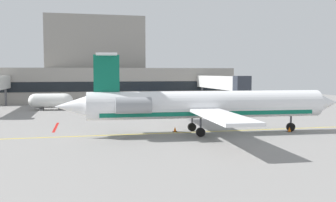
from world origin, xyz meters
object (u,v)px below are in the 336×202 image
(pushback_tractor, at_px, (211,109))
(belt_loader, at_px, (206,105))
(baggage_tug, at_px, (159,103))
(fuel_tank, at_px, (51,101))
(regional_jet, at_px, (203,105))

(pushback_tractor, relative_size, belt_loader, 0.93)
(baggage_tug, xyz_separation_m, fuel_tank, (-18.58, 0.85, 0.61))
(pushback_tractor, xyz_separation_m, belt_loader, (1.55, 7.12, -0.04))
(pushback_tractor, distance_m, belt_loader, 7.28)
(regional_jet, relative_size, fuel_tank, 4.10)
(regional_jet, distance_m, baggage_tug, 28.65)
(regional_jet, xyz_separation_m, baggage_tug, (1.10, 28.56, -2.05))
(baggage_tug, bearing_deg, belt_loader, -46.83)
(regional_jet, xyz_separation_m, fuel_tank, (-17.49, 29.40, -1.44))
(regional_jet, height_order, fuel_tank, regional_jet)
(baggage_tug, bearing_deg, pushback_tractor, -70.63)
(pushback_tractor, distance_m, fuel_tank, 27.82)
(regional_jet, height_order, belt_loader, regional_jet)
(regional_jet, height_order, baggage_tug, regional_jet)
(baggage_tug, height_order, fuel_tank, fuel_tank)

